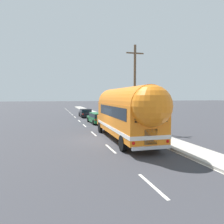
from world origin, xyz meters
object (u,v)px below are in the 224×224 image
(utility_pole, at_px, (135,87))
(painted_bus, at_px, (127,112))
(car_lead, at_px, (98,117))
(car_second, at_px, (86,113))

(utility_pole, relative_size, painted_bus, 0.73)
(utility_pole, xyz_separation_m, painted_bus, (-2.52, -4.66, -2.12))
(painted_bus, xyz_separation_m, car_lead, (0.18, 11.35, -1.51))
(utility_pole, relative_size, car_second, 1.78)
(utility_pole, height_order, car_second, utility_pole)
(painted_bus, xyz_separation_m, car_second, (-0.02, 20.18, -1.56))
(painted_bus, height_order, car_second, painted_bus)
(car_lead, relative_size, car_second, 0.98)
(painted_bus, bearing_deg, car_lead, 89.11)
(painted_bus, height_order, car_lead, painted_bus)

